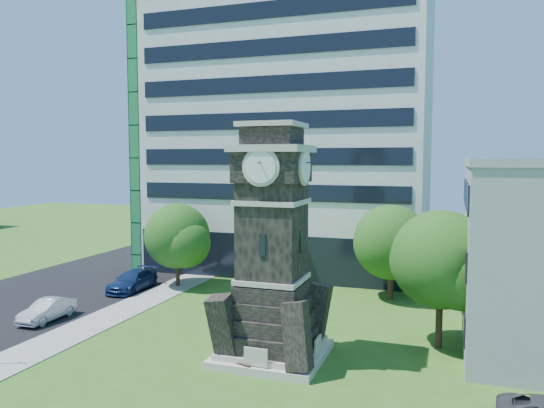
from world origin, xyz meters
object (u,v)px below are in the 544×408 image
at_px(car_street_north, 132,281).
at_px(park_bench, 237,360).
at_px(clock_tower, 272,258).
at_px(car_street_mid, 47,310).

relative_size(car_street_north, park_bench, 2.93).
height_order(clock_tower, car_street_north, clock_tower).
distance_m(car_street_mid, car_street_north, 8.63).
xyz_separation_m(clock_tower, car_street_north, (-15.16, 9.95, -4.51)).
bearing_deg(clock_tower, car_street_mid, 175.13).
xyz_separation_m(car_street_mid, park_bench, (14.69, -3.44, -0.19)).
height_order(clock_tower, park_bench, clock_tower).
relative_size(car_street_mid, park_bench, 2.28).
bearing_deg(car_street_mid, clock_tower, -5.13).
xyz_separation_m(car_street_mid, car_street_north, (0.64, 8.61, 0.09)).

